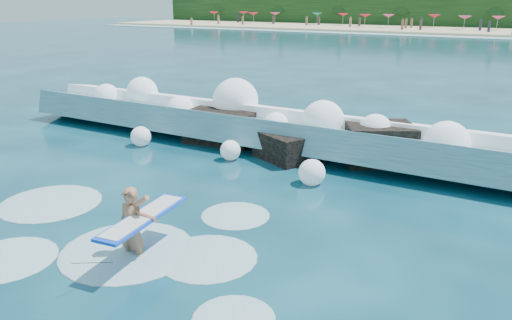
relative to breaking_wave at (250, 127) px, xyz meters
The scene contains 11 objects.
ground 7.16m from the breaking_wave, 76.51° to the right, with size 200.00×200.00×0.00m, color #072938.
beach 71.08m from the breaking_wave, 88.66° to the left, with size 140.00×20.00×0.40m, color tan.
wet_band 60.09m from the breaking_wave, 88.41° to the left, with size 140.00×5.00×0.08m, color silver.
treeline 81.10m from the breaking_wave, 88.82° to the left, with size 140.00×4.00×5.00m, color black.
breaking_wave is the anchor object (origin of this frame).
rock_cluster 1.73m from the breaking_wave, 11.08° to the right, with size 8.36×3.49×1.45m.
surfer_with_board 8.78m from the breaking_wave, 74.24° to the right, with size 1.03×2.93×1.76m.
wave_spray 0.56m from the breaking_wave, ahead, with size 15.12×4.70×2.23m.
surf_foam 8.23m from the breaking_wave, 80.75° to the right, with size 8.73×5.98×0.14m.
beach_umbrellas 72.94m from the breaking_wave, 88.54° to the left, with size 111.69×6.94×0.50m.
beachgoers 68.64m from the breaking_wave, 92.48° to the left, with size 99.01×12.85×1.93m.
Camera 1 is at (7.44, -8.14, 5.01)m, focal length 35.00 mm.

